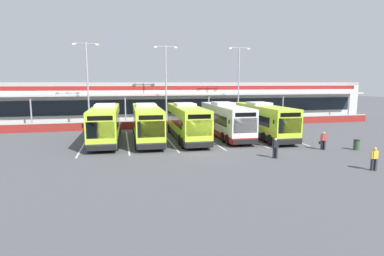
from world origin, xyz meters
The scene contains 21 objects.
ground_plane centered at (0.00, 0.00, 0.00)m, with size 200.00×200.00×0.00m, color #4C4C51.
terminal_building centered at (0.00, 26.91, 3.01)m, with size 70.00×13.00×6.00m.
red_barrier_wall centered at (0.00, 14.50, 0.56)m, with size 60.00×0.40×1.10m.
coach_bus_leftmost centered at (-8.44, 6.51, 1.79)m, with size 3.10×12.20×3.78m.
coach_bus_left_centre centered at (-4.29, 6.05, 1.79)m, with size 3.10×12.20×3.78m.
coach_bus_centre centered at (-0.14, 5.80, 1.79)m, with size 3.10×12.20×3.78m.
coach_bus_right_centre centered at (4.39, 6.42, 1.79)m, with size 3.10×12.20×3.78m.
coach_bus_rightmost centered at (8.33, 5.39, 1.79)m, with size 3.10×12.20×3.78m.
bay_stripe_far_west centered at (-10.50, 6.00, 0.00)m, with size 0.14×13.00×0.01m, color silver.
bay_stripe_west centered at (-6.30, 6.00, 0.00)m, with size 0.14×13.00×0.01m, color silver.
bay_stripe_mid_west centered at (-2.10, 6.00, 0.00)m, with size 0.14×13.00×0.01m, color silver.
bay_stripe_centre centered at (2.10, 6.00, 0.00)m, with size 0.14×13.00×0.01m, color silver.
bay_stripe_mid_east centered at (6.30, 6.00, 0.00)m, with size 0.14×13.00×0.01m, color silver.
bay_stripe_east centered at (10.50, 6.00, 0.00)m, with size 0.14×13.00×0.01m, color silver.
pedestrian_with_handbag centered at (10.68, -2.09, 0.86)m, with size 0.63×0.35×1.62m.
pedestrian_in_dark_coat centered at (4.97, -4.00, 0.87)m, with size 0.54×0.34×1.62m.
pedestrian_child centered at (9.85, -8.75, 0.87)m, with size 0.53×0.30×1.62m.
lamp_post_west centered at (-10.89, 16.25, 6.29)m, with size 3.24×0.28×11.00m.
lamp_post_centre centered at (-0.58, 17.32, 6.29)m, with size 3.24×0.28×11.00m.
lamp_post_east centered at (9.89, 16.63, 6.29)m, with size 3.24×0.28×11.00m.
litter_bin centered at (13.55, -2.86, 0.47)m, with size 0.54×0.54×0.93m.
Camera 1 is at (-6.94, -26.01, 5.97)m, focal length 29.05 mm.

